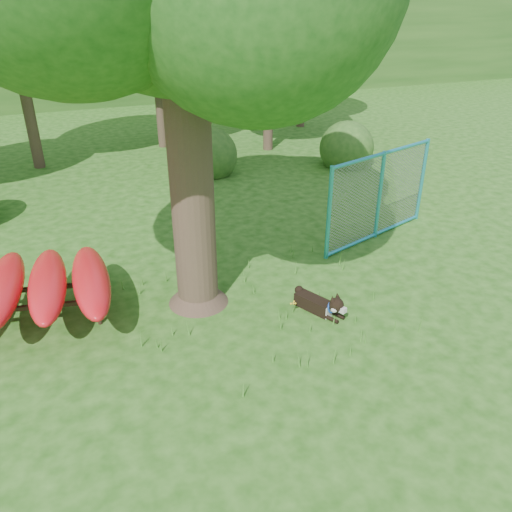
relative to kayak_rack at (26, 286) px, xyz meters
name	(u,v)px	position (x,y,z in m)	size (l,w,h in m)	color
ground	(275,344)	(3.54, -2.28, -0.70)	(80.00, 80.00, 0.00)	#1C4E0F
wooden_post	(199,248)	(3.07, 0.09, 0.05)	(0.39, 0.16, 1.42)	brown
kayak_rack	(26,286)	(0.00, 0.00, 0.00)	(2.94, 3.16, 0.91)	black
husky_dog	(321,304)	(4.69, -1.79, -0.52)	(0.60, 1.10, 0.51)	black
fence_section	(379,195)	(7.52, 0.52, 0.33)	(3.38, 1.11, 3.41)	teal
wildflower_clump	(293,304)	(4.24, -1.59, -0.52)	(0.10, 0.09, 0.23)	#49882C
bg_tree_c	(154,30)	(5.04, 10.72, 3.41)	(4.00, 4.00, 6.12)	#3B2B20
shrub_right	(345,166)	(10.04, 5.72, -0.70)	(1.80, 1.80, 1.80)	#28541B
shrub_mid	(210,174)	(5.54, 6.72, -0.70)	(1.80, 1.80, 1.80)	#28541B
wooded_hillside	(71,40)	(3.54, 25.72, 2.30)	(80.00, 12.00, 6.00)	#28541B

